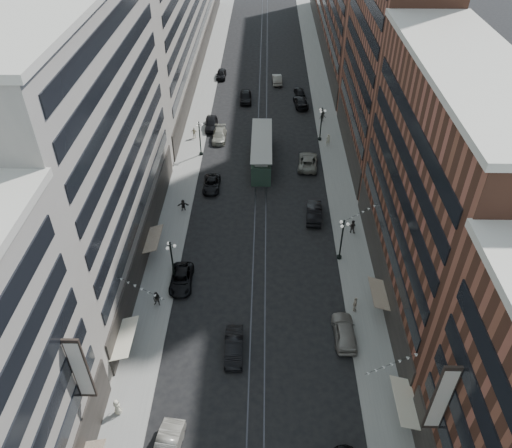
# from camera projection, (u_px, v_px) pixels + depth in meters

# --- Properties ---
(ground) EXTENTS (220.00, 220.00, 0.00)m
(ground) POSITION_uv_depth(u_px,v_px,m) (262.00, 140.00, 79.67)
(ground) COLOR black
(ground) RESTS_ON ground
(sidewalk_west) EXTENTS (4.00, 180.00, 0.15)m
(sidewalk_west) POSITION_uv_depth(u_px,v_px,m) (200.00, 111.00, 87.64)
(sidewalk_west) COLOR gray
(sidewalk_west) RESTS_ON ground
(sidewalk_east) EXTENTS (4.00, 180.00, 0.15)m
(sidewalk_east) POSITION_uv_depth(u_px,v_px,m) (325.00, 112.00, 87.29)
(sidewalk_east) COLOR gray
(sidewalk_east) RESTS_ON ground
(rail_west) EXTENTS (0.12, 180.00, 0.02)m
(rail_west) POSITION_uv_depth(u_px,v_px,m) (259.00, 112.00, 87.52)
(rail_west) COLOR #2D2D33
(rail_west) RESTS_ON ground
(rail_east) EXTENTS (0.12, 180.00, 0.02)m
(rail_east) POSITION_uv_depth(u_px,v_px,m) (267.00, 112.00, 87.49)
(rail_east) COLOR #2D2D33
(rail_east) RESTS_ON ground
(building_west_mid) EXTENTS (8.00, 36.00, 28.00)m
(building_west_mid) POSITION_uv_depth(u_px,v_px,m) (91.00, 146.00, 50.09)
(building_west_mid) COLOR gray
(building_west_mid) RESTS_ON ground
(building_east_mid) EXTENTS (8.00, 30.00, 24.00)m
(building_east_mid) POSITION_uv_depth(u_px,v_px,m) (440.00, 194.00, 46.87)
(building_east_mid) COLOR brown
(building_east_mid) RESTS_ON ground
(building_east_tower) EXTENTS (8.00, 26.00, 42.00)m
(building_east_tower) POSITION_uv_depth(u_px,v_px,m) (397.00, 10.00, 63.23)
(building_east_tower) COLOR brown
(building_east_tower) RESTS_ON ground
(lamppost_sw_far) EXTENTS (1.03, 1.14, 5.52)m
(lamppost_sw_far) POSITION_uv_depth(u_px,v_px,m) (172.00, 260.00, 52.81)
(lamppost_sw_far) COLOR black
(lamppost_sw_far) RESTS_ON sidewalk_west
(lamppost_sw_mid) EXTENTS (1.03, 1.14, 5.52)m
(lamppost_sw_mid) POSITION_uv_depth(u_px,v_px,m) (200.00, 137.00, 73.98)
(lamppost_sw_mid) COLOR black
(lamppost_sw_mid) RESTS_ON sidewalk_west
(lamppost_se_far) EXTENTS (1.03, 1.14, 5.52)m
(lamppost_se_far) POSITION_uv_depth(u_px,v_px,m) (342.00, 238.00, 55.66)
(lamppost_se_far) COLOR black
(lamppost_se_far) RESTS_ON sidewalk_east
(lamppost_se_mid) EXTENTS (1.03, 1.14, 5.52)m
(lamppost_se_mid) POSITION_uv_depth(u_px,v_px,m) (321.00, 123.00, 77.61)
(lamppost_se_mid) COLOR black
(lamppost_se_mid) RESTS_ON sidewalk_east
(streetcar) EXTENTS (2.98, 13.45, 3.72)m
(streetcar) POSITION_uv_depth(u_px,v_px,m) (262.00, 152.00, 73.38)
(streetcar) COLOR #273E31
(streetcar) RESTS_ON ground
(car_2) EXTENTS (2.51, 5.18, 1.42)m
(car_2) POSITION_uv_depth(u_px,v_px,m) (181.00, 279.00, 54.00)
(car_2) COLOR black
(car_2) RESTS_ON ground
(car_4) EXTENTS (2.16, 5.17, 1.75)m
(car_4) POSITION_uv_depth(u_px,v_px,m) (345.00, 331.00, 48.15)
(car_4) COLOR gray
(car_4) RESTS_ON ground
(car_5) EXTENTS (1.82, 4.92, 1.61)m
(car_5) POSITION_uv_depth(u_px,v_px,m) (234.00, 347.00, 46.81)
(car_5) COLOR black
(car_5) RESTS_ON ground
(pedestrian_1) EXTENTS (0.93, 0.71, 1.69)m
(pedestrian_1) POSITION_uv_depth(u_px,v_px,m) (117.00, 407.00, 41.73)
(pedestrian_1) COLOR beige
(pedestrian_1) RESTS_ON sidewalk_west
(pedestrian_2) EXTENTS (0.94, 0.62, 1.80)m
(pedestrian_2) POSITION_uv_depth(u_px,v_px,m) (157.00, 299.00, 51.23)
(pedestrian_2) COLOR black
(pedestrian_2) RESTS_ON sidewalk_west
(pedestrian_4) EXTENTS (0.77, 1.15, 1.80)m
(pedestrian_4) POSITION_uv_depth(u_px,v_px,m) (355.00, 304.00, 50.68)
(pedestrian_4) COLOR #BDB09C
(pedestrian_4) RESTS_ON sidewalk_east
(car_7) EXTENTS (2.33, 4.91, 1.36)m
(car_7) POSITION_uv_depth(u_px,v_px,m) (212.00, 184.00, 68.52)
(car_7) COLOR black
(car_7) RESTS_ON ground
(car_8) EXTENTS (2.14, 5.21, 1.51)m
(car_8) POSITION_uv_depth(u_px,v_px,m) (219.00, 135.00, 79.31)
(car_8) COLOR gray
(car_8) RESTS_ON ground
(car_9) EXTENTS (1.89, 4.58, 1.55)m
(car_9) POSITION_uv_depth(u_px,v_px,m) (221.00, 74.00, 99.12)
(car_9) COLOR black
(car_9) RESTS_ON ground
(car_10) EXTENTS (2.20, 5.38, 1.74)m
(car_10) POSITION_uv_depth(u_px,v_px,m) (314.00, 212.00, 63.19)
(car_10) COLOR black
(car_10) RESTS_ON ground
(car_11) EXTENTS (3.25, 6.07, 1.62)m
(car_11) POSITION_uv_depth(u_px,v_px,m) (308.00, 161.00, 72.98)
(car_11) COLOR slate
(car_11) RESTS_ON ground
(car_12) EXTENTS (2.81, 5.81, 1.63)m
(car_12) POSITION_uv_depth(u_px,v_px,m) (301.00, 102.00, 88.99)
(car_12) COLOR black
(car_12) RESTS_ON ground
(car_13) EXTENTS (2.23, 5.26, 1.77)m
(car_13) POSITION_uv_depth(u_px,v_px,m) (246.00, 97.00, 90.40)
(car_13) COLOR black
(car_13) RESTS_ON ground
(car_14) EXTENTS (1.94, 5.07, 1.65)m
(car_14) POSITION_uv_depth(u_px,v_px,m) (277.00, 79.00, 96.96)
(car_14) COLOR slate
(car_14) RESTS_ON ground
(pedestrian_5) EXTENTS (1.51, 0.63, 1.58)m
(pedestrian_5) POSITION_uv_depth(u_px,v_px,m) (183.00, 205.00, 64.25)
(pedestrian_5) COLOR black
(pedestrian_5) RESTS_ON sidewalk_west
(pedestrian_6) EXTENTS (1.13, 0.62, 1.84)m
(pedestrian_6) POSITION_uv_depth(u_px,v_px,m) (194.00, 133.00, 79.33)
(pedestrian_6) COLOR beige
(pedestrian_6) RESTS_ON sidewalk_west
(pedestrian_7) EXTENTS (0.99, 0.76, 1.81)m
(pedestrian_7) POSITION_uv_depth(u_px,v_px,m) (352.00, 226.00, 60.61)
(pedestrian_7) COLOR black
(pedestrian_7) RESTS_ON sidewalk_east
(pedestrian_8) EXTENTS (0.80, 0.63, 1.92)m
(pedestrian_8) POSITION_uv_depth(u_px,v_px,m) (328.00, 140.00, 77.43)
(pedestrian_8) COLOR beige
(pedestrian_8) RESTS_ON sidewalk_east
(pedestrian_9) EXTENTS (1.21, 0.83, 1.73)m
(pedestrian_9) POSITION_uv_depth(u_px,v_px,m) (323.00, 117.00, 83.90)
(pedestrian_9) COLOR black
(pedestrian_9) RESTS_ON sidewalk_east
(car_extra_0) EXTENTS (2.39, 5.28, 1.76)m
(car_extra_0) POSITION_uv_depth(u_px,v_px,m) (211.00, 124.00, 82.20)
(car_extra_0) COLOR black
(car_extra_0) RESTS_ON ground
(car_extra_1) EXTENTS (2.15, 4.33, 1.42)m
(car_extra_1) POSITION_uv_depth(u_px,v_px,m) (300.00, 92.00, 92.68)
(car_extra_1) COLOR black
(car_extra_1) RESTS_ON ground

